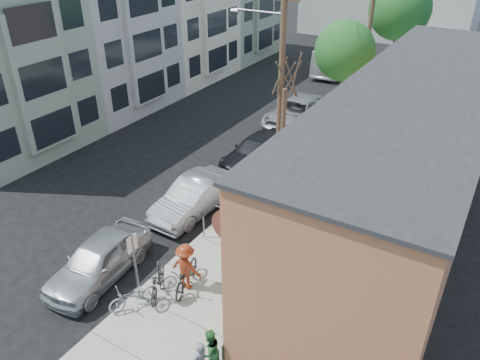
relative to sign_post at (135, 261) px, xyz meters
The scene contains 24 objects.
ground 5.00m from the sign_post, 120.37° to the left, with size 120.00×120.00×0.00m, color black.
sidewalk 15.23m from the sign_post, 82.79° to the left, with size 4.50×58.00×0.15m, color #A1A095.
cafe_building 11.28m from the sign_post, 53.60° to the left, with size 6.60×20.20×6.61m.
apartment_row 23.09m from the sign_post, 128.26° to the left, with size 6.30×32.00×9.00m.
sign_post is the anchor object (origin of this frame).
parking_meter_near 4.21m from the sign_post, 91.39° to the left, with size 0.14×0.14×1.24m.
parking_meter_far 13.69m from the sign_post, 90.42° to the left, with size 0.14×0.14×1.24m.
utility_pole_near 11.06m from the sign_post, 89.78° to the left, with size 3.57×0.28×10.00m.
utility_pole_far 24.24m from the sign_post, 89.76° to the left, with size 1.80×0.28×10.00m.
tree_bare 10.21m from the sign_post, 87.47° to the left, with size 0.24×0.24×4.78m.
tree_leafy_mid 18.44m from the sign_post, 88.58° to the left, with size 3.56×3.56×6.56m.
tree_leafy_far 30.63m from the sign_post, 89.15° to the left, with size 4.80×4.80×7.75m.
patio_chair_a 4.41m from the sign_post, 24.68° to the left, with size 0.50×0.50×0.88m, color #124114, non-canonical shape.
patio_chair_b 4.31m from the sign_post, 28.15° to the left, with size 0.50×0.50×0.88m, color #124114, non-canonical shape.
patron_green 4.07m from the sign_post, 17.01° to the right, with size 0.73×0.57×1.50m, color #2D7130.
cyclist 1.88m from the sign_post, 50.91° to the left, with size 1.19×0.68×1.84m, color maroon.
cyclist_bike 2.06m from the sign_post, 50.91° to the left, with size 0.73×2.10×1.10m, color black.
parked_bike_a 1.30m from the sign_post, 51.91° to the left, with size 0.54×1.93×1.16m, color black.
parked_bike_b 1.29m from the sign_post, 74.37° to the right, with size 0.61×1.75×0.92m, color gray.
car_0 2.40m from the sign_post, behind, with size 1.89×4.69×1.60m, color #ABAFB3.
car_1 6.05m from the sign_post, 106.60° to the left, with size 1.69×4.85×1.60m, color #A2A4AA.
car_2 11.43m from the sign_post, 97.83° to the left, with size 2.12×5.22×1.51m, color black.
car_3 17.56m from the sign_post, 96.55° to the left, with size 2.79×6.06×1.68m, color #9FA2A7.
bus 31.33m from the sign_post, 97.46° to the left, with size 2.28×9.73×2.71m, color white.
Camera 1 is at (11.67, -12.72, 11.95)m, focal length 35.00 mm.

